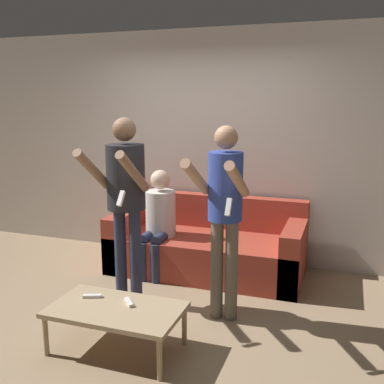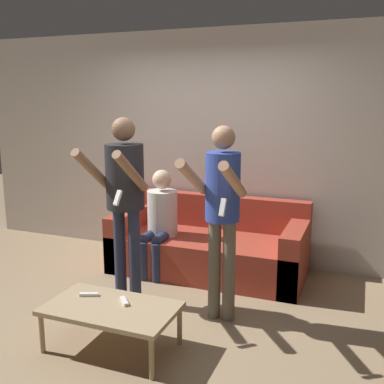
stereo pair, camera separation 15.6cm
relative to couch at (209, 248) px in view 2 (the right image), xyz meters
name	(u,v)px [view 2 (the right image)]	position (x,y,z in m)	size (l,w,h in m)	color
ground_plane	(147,316)	(-0.16, -1.23, -0.28)	(14.00, 14.00, 0.00)	#937A5B
wall_back	(211,147)	(-0.16, 0.49, 1.07)	(6.40, 0.06, 2.70)	beige
couch	(209,248)	(0.00, 0.00, 0.00)	(2.12, 0.93, 0.81)	#9E3828
person_standing_left	(124,189)	(-0.47, -1.03, 0.83)	(0.47, 0.69, 1.75)	#282D47
person_standing_right	(222,204)	(0.47, -1.04, 0.78)	(0.41, 0.72, 1.70)	#6B6051
person_seated	(160,217)	(-0.49, -0.22, 0.36)	(0.33, 0.54, 1.15)	#282D47
coffee_table	(111,310)	(-0.18, -1.79, 0.04)	(1.01, 0.58, 0.35)	tan
remote_near	(124,301)	(-0.11, -1.70, 0.09)	(0.13, 0.13, 0.02)	white
remote_far	(89,295)	(-0.44, -1.70, 0.09)	(0.15, 0.09, 0.02)	white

